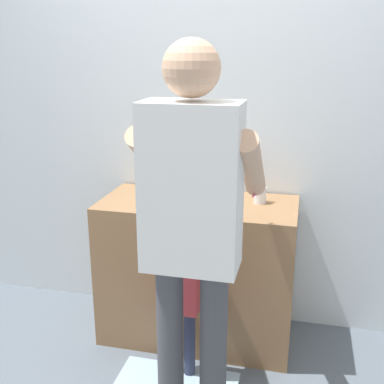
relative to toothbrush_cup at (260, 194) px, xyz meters
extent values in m
plane|color=slate|center=(-0.35, -0.37, -0.91)|extent=(14.00, 14.00, 0.00)
cube|color=silver|center=(-0.35, 0.25, 0.44)|extent=(4.40, 0.08, 2.70)
cube|color=olive|center=(-0.35, -0.07, -0.48)|extent=(1.13, 0.54, 0.86)
cylinder|color=white|center=(-0.35, -0.09, 0.00)|extent=(0.36, 0.36, 0.11)
cylinder|color=silver|center=(-0.35, -0.09, 0.01)|extent=(0.29, 0.29, 0.09)
cylinder|color=#B7BABF|center=(-0.35, 0.14, 0.04)|extent=(0.03, 0.03, 0.18)
cylinder|color=#B7BABF|center=(-0.35, 0.08, 0.12)|extent=(0.02, 0.12, 0.02)
cylinder|color=#B7BABF|center=(-0.42, 0.14, -0.03)|extent=(0.04, 0.04, 0.05)
cylinder|color=#B7BABF|center=(-0.28, 0.14, -0.03)|extent=(0.04, 0.04, 0.05)
cylinder|color=silver|center=(0.00, 0.00, 0.00)|extent=(0.07, 0.07, 0.09)
cylinder|color=#E5387F|center=(-0.01, 0.01, 0.05)|extent=(0.02, 0.02, 0.17)
cube|color=white|center=(-0.01, 0.01, 0.14)|extent=(0.01, 0.02, 0.02)
cylinder|color=#2D334C|center=(-0.40, -0.48, -0.72)|extent=(0.06, 0.06, 0.40)
cylinder|color=#2D334C|center=(-0.30, -0.48, -0.72)|extent=(0.06, 0.06, 0.40)
cube|color=#B7383D|center=(-0.35, -0.48, -0.35)|extent=(0.20, 0.11, 0.34)
sphere|color=#A87A5B|center=(-0.35, -0.48, -0.11)|extent=(0.11, 0.11, 0.11)
cylinder|color=#A87A5B|center=(-0.46, -0.39, -0.32)|extent=(0.05, 0.24, 0.19)
cylinder|color=#A87A5B|center=(-0.24, -0.39, -0.32)|extent=(0.05, 0.24, 0.19)
cylinder|color=#47474C|center=(-0.31, -0.79, -0.51)|extent=(0.12, 0.12, 0.81)
cylinder|color=#47474C|center=(-0.11, -0.79, -0.51)|extent=(0.12, 0.12, 0.81)
cube|color=white|center=(-0.21, -0.79, 0.25)|extent=(0.41, 0.23, 0.71)
sphere|color=#D8A884|center=(-0.21, -0.79, 0.73)|extent=(0.23, 0.23, 0.23)
cylinder|color=#D8A884|center=(-0.43, -0.60, 0.31)|extent=(0.10, 0.49, 0.38)
cylinder|color=#D8A884|center=(0.01, -0.60, 0.31)|extent=(0.10, 0.49, 0.38)
cylinder|color=#E5387F|center=(0.01, -0.42, 0.12)|extent=(0.01, 0.14, 0.03)
cube|color=white|center=(0.01, -0.34, 0.14)|extent=(0.01, 0.02, 0.02)
camera|label=1|loc=(0.23, -2.60, 0.80)|focal=44.45mm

